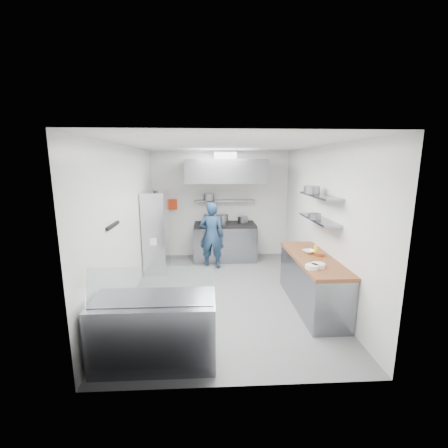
{
  "coord_description": "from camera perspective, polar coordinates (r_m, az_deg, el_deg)",
  "views": [
    {
      "loc": [
        -0.32,
        -5.44,
        2.48
      ],
      "look_at": [
        0.0,
        0.6,
        1.25
      ],
      "focal_mm": 24.0,
      "sensor_mm": 36.0,
      "label": 1
    }
  ],
  "objects": [
    {
      "name": "stock_pot_mid",
      "position": [
        7.65,
        -0.39,
        0.94
      ],
      "size": [
        0.32,
        0.32,
        0.24
      ],
      "primitive_type": "cylinder",
      "color": "slate",
      "rests_on": "cooktop"
    },
    {
      "name": "shelf_pot_a",
      "position": [
        7.77,
        -2.9,
        5.19
      ],
      "size": [
        0.27,
        0.27,
        0.18
      ],
      "primitive_type": "cylinder",
      "color": "slate",
      "rests_on": "over_range_shelf"
    },
    {
      "name": "stock_pot_left",
      "position": [
        8.03,
        -2.86,
        1.28
      ],
      "size": [
        0.29,
        0.29,
        0.2
      ],
      "primitive_type": "cylinder",
      "color": "slate",
      "rests_on": "cooktop"
    },
    {
      "name": "red_firebox",
      "position": [
        8.01,
        -9.69,
        3.71
      ],
      "size": [
        0.22,
        0.1,
        0.26
      ],
      "primitive_type": "cube",
      "color": "red",
      "rests_on": "wall_back"
    },
    {
      "name": "mixing_bowl",
      "position": [
        5.6,
        15.87,
        -5.07
      ],
      "size": [
        0.26,
        0.26,
        0.05
      ],
      "primitive_type": "imported",
      "rotation": [
        0.0,
        0.0,
        0.23
      ],
      "color": "white",
      "rests_on": "prep_counter_top"
    },
    {
      "name": "prep_counter_base",
      "position": [
        5.56,
        16.39,
        -10.74
      ],
      "size": [
        0.62,
        2.0,
        0.84
      ],
      "primitive_type": "cube",
      "color": "gray",
      "rests_on": "floor"
    },
    {
      "name": "stock_pot_right",
      "position": [
        7.84,
        3.61,
        0.88
      ],
      "size": [
        0.27,
        0.27,
        0.16
      ],
      "primitive_type": "cylinder",
      "color": "slate",
      "rests_on": "cooktop"
    },
    {
      "name": "rack_bin_b",
      "position": [
        7.08,
        -12.84,
        1.6
      ],
      "size": [
        0.13,
        0.17,
        0.15
      ],
      "primitive_type": "cube",
      "color": "yellow",
      "rests_on": "wire_rack"
    },
    {
      "name": "wall_front",
      "position": [
        3.15,
        3.01,
        -8.55
      ],
      "size": [
        3.6,
        2.8,
        0.02
      ],
      "primitive_type": "cube",
      "rotation": [
        -1.57,
        0.0,
        0.0
      ],
      "color": "white",
      "rests_on": "floor"
    },
    {
      "name": "rack_jar",
      "position": [
        6.81,
        -12.88,
        5.47
      ],
      "size": [
        0.1,
        0.1,
        0.18
      ],
      "primitive_type": "cylinder",
      "color": "black",
      "rests_on": "wire_rack"
    },
    {
      "name": "plate_stack_a",
      "position": [
        4.9,
        17.49,
        -7.48
      ],
      "size": [
        0.21,
        0.21,
        0.06
      ],
      "primitive_type": "cylinder",
      "color": "white",
      "rests_on": "prep_counter_top"
    },
    {
      "name": "hood_duct",
      "position": [
        7.6,
        0.14,
        12.99
      ],
      "size": [
        0.55,
        0.55,
        0.24
      ],
      "primitive_type": "cube",
      "color": "slate",
      "rests_on": "extractor_hood"
    },
    {
      "name": "shelf_pot_c",
      "position": [
        5.47,
        16.88,
        1.43
      ],
      "size": [
        0.23,
        0.23,
        0.1
      ],
      "primitive_type": "cylinder",
      "color": "slate",
      "rests_on": "wall_shelf_lower"
    },
    {
      "name": "knife_strip",
      "position": [
        4.86,
        -20.4,
        -0.26
      ],
      "size": [
        0.04,
        0.55,
        0.05
      ],
      "primitive_type": "cube",
      "color": "black",
      "rests_on": "wall_left"
    },
    {
      "name": "rack_bin_a",
      "position": [
        6.8,
        -13.21,
        -3.13
      ],
      "size": [
        0.15,
        0.18,
        0.16
      ],
      "primitive_type": "cube",
      "color": "white",
      "rests_on": "wire_rack"
    },
    {
      "name": "wall_shelf_lower",
      "position": [
        5.59,
        17.56,
        0.86
      ],
      "size": [
        0.3,
        1.3,
        0.04
      ],
      "primitive_type": "cube",
      "color": "gray",
      "rests_on": "wall_right"
    },
    {
      "name": "wall_left",
      "position": [
        5.74,
        -17.92,
        0.09
      ],
      "size": [
        2.8,
        5.0,
        0.02
      ],
      "primitive_type": "cube",
      "rotation": [
        1.57,
        0.0,
        1.57
      ],
      "color": "white",
      "rests_on": "floor"
    },
    {
      "name": "ceiling",
      "position": [
        5.46,
        0.34,
        14.86
      ],
      "size": [
        5.0,
        5.0,
        0.0
      ],
      "primitive_type": "plane",
      "rotation": [
        3.14,
        0.0,
        0.0
      ],
      "color": "silver",
      "rests_on": "wall_back"
    },
    {
      "name": "extractor_hood",
      "position": [
        7.38,
        0.24,
        10.09
      ],
      "size": [
        1.9,
        1.15,
        0.55
      ],
      "primitive_type": "cube",
      "color": "gray",
      "rests_on": "wall_back"
    },
    {
      "name": "cooktop",
      "position": [
        7.71,
        0.15,
        -0.11
      ],
      "size": [
        1.57,
        0.78,
        0.06
      ],
      "primitive_type": "cube",
      "color": "black",
      "rests_on": "gas_range"
    },
    {
      "name": "plate_stack_b",
      "position": [
        4.8,
        16.41,
        -7.82
      ],
      "size": [
        0.2,
        0.2,
        0.06
      ],
      "primitive_type": "cylinder",
      "color": "white",
      "rests_on": "prep_counter_top"
    },
    {
      "name": "gas_range",
      "position": [
        7.82,
        0.15,
        -3.56
      ],
      "size": [
        1.6,
        0.8,
        0.9
      ],
      "primitive_type": "cube",
      "color": "gray",
      "rests_on": "floor"
    },
    {
      "name": "display_case",
      "position": [
        4.06,
        -12.97,
        -19.18
      ],
      "size": [
        1.5,
        0.7,
        0.85
      ],
      "primitive_type": "cube",
      "color": "gray",
      "rests_on": "floor"
    },
    {
      "name": "wall_back",
      "position": [
        8.02,
        -0.72,
        3.75
      ],
      "size": [
        3.6,
        2.8,
        0.02
      ],
      "primitive_type": "cube",
      "rotation": [
        1.57,
        0.0,
        0.0
      ],
      "color": "white",
      "rests_on": "floor"
    },
    {
      "name": "chef",
      "position": [
        7.13,
        -2.36,
        -2.16
      ],
      "size": [
        0.64,
        0.48,
        1.6
      ],
      "primitive_type": "imported",
      "rotation": [
        0.0,
        0.0,
        2.97
      ],
      "color": "#1A324E",
      "rests_on": "floor"
    },
    {
      "name": "over_range_shelf",
      "position": [
        7.85,
        0.06,
        4.46
      ],
      "size": [
        1.6,
        0.3,
        0.04
      ],
      "primitive_type": "cube",
      "color": "gray",
      "rests_on": "wall_back"
    },
    {
      "name": "copper_pan",
      "position": [
        5.49,
        17.6,
        -5.46
      ],
      "size": [
        0.18,
        0.18,
        0.06
      ],
      "primitive_type": "cylinder",
      "color": "#B66933",
      "rests_on": "prep_counter_top"
    },
    {
      "name": "wall_right",
      "position": [
        5.94,
        17.94,
        0.45
      ],
      "size": [
        2.8,
        5.0,
        0.02
      ],
      "primitive_type": "cube",
      "rotation": [
        1.57,
        0.0,
        -1.57
      ],
      "color": "white",
      "rests_on": "floor"
    },
    {
      "name": "shelf_pot_d",
      "position": [
        5.66,
        16.36,
        6.27
      ],
      "size": [
        0.29,
        0.29,
        0.14
      ],
      "primitive_type": "cylinder",
      "color": "slate",
      "rests_on": "wall_shelf_upper"
    },
    {
      "name": "display_glass",
      "position": [
        3.67,
        -13.75,
        -11.42
      ],
      "size": [
        1.47,
        0.19,
        0.42
      ],
      "primitive_type": "cube",
      "rotation": [
        -0.38,
        0.0,
        0.0
      ],
      "color": "silver",
      "rests_on": "display_case"
    },
    {
      "name": "wire_rack",
      "position": [
        7.12,
        -12.75,
        -1.41
      ],
      "size": [
        0.5,
        0.9,
        1.85
      ],
      "primitive_type": "cube",
      "color": "silver",
      "rests_on": "floor"
    },
    {
      "name": "wall_shelf_upper",
      "position": [
        5.53,
        17.82,
        5.14
      ],
      "size": [
        0.3,
        1.3,
        0.04
      ],
      "primitive_type": "cube",
      "color": "gray",
      "rests_on": "wall_right"
    },
    {
      "name": "squeeze_bottle",
      "position": [
        5.47,
        17.05,
        -4.83
      ],
      "size": [
        0.06,
        0.06,
        0.18
      ],
      "primitive_type": "cylinder",
      "color": "yellow",
      "rests_on": "prep_counter_top"
    },
    {
      "name": "prep_counter_top",
      "position": [
        5.41,
        16.66,
        -6.32
      ],
      "size": [
        0.65,
        2.04,
        0.06
      ],
      "primitive_type": "cube",
      "color": "brown",
      "rests_on": "prep_counter_base"
    },
    {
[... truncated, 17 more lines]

